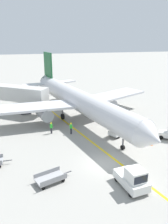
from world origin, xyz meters
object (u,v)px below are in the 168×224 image
at_px(ground_crew_marshaller, 51,128).
at_px(safety_cone_nose_left, 152,144).
at_px(jet_bridge, 10,93).
at_px(belt_loader_forward_hold, 120,129).
at_px(safety_cone_wingtip_left, 141,146).
at_px(ground_crew_wing_walker, 71,128).
at_px(baggage_cart_loaded, 51,178).
at_px(pushback_tug, 133,179).
at_px(airliner, 78,100).

relative_size(ground_crew_marshaller, safety_cone_nose_left, 3.86).
distance_m(jet_bridge, belt_loader_forward_hold, 21.43).
xyz_separation_m(jet_bridge, safety_cone_wingtip_left, (16.74, -18.79, -3.32)).
relative_size(jet_bridge, ground_crew_marshaller, 7.05).
xyz_separation_m(ground_crew_wing_walker, safety_cone_wingtip_left, (7.87, -6.17, -0.69)).
height_order(baggage_cart_loaded, safety_cone_nose_left, baggage_cart_loaded).
xyz_separation_m(belt_loader_forward_hold, baggage_cart_loaded, (-10.70, -9.13, -0.31)).
relative_size(jet_bridge, ground_crew_wing_walker, 7.05).
bearing_deg(ground_crew_marshaller, pushback_tug, -67.25).
bearing_deg(airliner, belt_loader_forward_hold, -58.41).
height_order(ground_crew_wing_walker, safety_cone_wingtip_left, ground_crew_wing_walker).
relative_size(airliner, belt_loader_forward_hold, 7.13).
xyz_separation_m(airliner, safety_cone_nose_left, (7.25, -11.41, -3.20)).
xyz_separation_m(ground_crew_wing_walker, safety_cone_nose_left, (9.46, -5.99, -0.69)).
distance_m(airliner, pushback_tug, 19.20).
height_order(baggage_cart_loaded, safety_cone_wingtip_left, baggage_cart_loaded).
relative_size(belt_loader_forward_hold, baggage_cart_loaded, 1.29).
relative_size(jet_bridge, safety_cone_nose_left, 27.22).
bearing_deg(pushback_tug, baggage_cart_loaded, 160.34).
bearing_deg(ground_crew_marshaller, safety_cone_wingtip_left, -33.22).
bearing_deg(safety_cone_nose_left, baggage_cart_loaded, -159.66).
xyz_separation_m(airliner, ground_crew_marshaller, (-4.95, -4.65, -2.51)).
bearing_deg(baggage_cart_loaded, safety_cone_nose_left, 20.34).
bearing_deg(ground_crew_wing_walker, safety_cone_nose_left, -32.33).
bearing_deg(jet_bridge, safety_cone_wingtip_left, -48.29).
height_order(jet_bridge, safety_cone_nose_left, jet_bridge).
xyz_separation_m(baggage_cart_loaded, safety_cone_nose_left, (13.47, 4.99, -0.25)).
bearing_deg(baggage_cart_loaded, jet_bridge, 101.64).
bearing_deg(safety_cone_nose_left, ground_crew_wing_walker, 147.67).
xyz_separation_m(jet_bridge, pushback_tug, (12.16, -26.21, -2.55)).
bearing_deg(ground_crew_wing_walker, pushback_tug, -76.39).
relative_size(belt_loader_forward_hold, ground_crew_marshaller, 2.87).
bearing_deg(jet_bridge, safety_cone_nose_left, -45.42).
distance_m(jet_bridge, pushback_tug, 29.01).
distance_m(airliner, belt_loader_forward_hold, 8.94).
xyz_separation_m(airliner, safety_cone_wingtip_left, (5.66, -11.59, -3.20)).
bearing_deg(airliner, safety_cone_wingtip_left, -63.99).
xyz_separation_m(belt_loader_forward_hold, safety_cone_wingtip_left, (1.18, -4.32, -0.56)).
bearing_deg(ground_crew_marshaller, airliner, 43.20).
height_order(airliner, ground_crew_wing_walker, airliner).
xyz_separation_m(jet_bridge, baggage_cart_loaded, (4.86, -23.60, -3.07)).
xyz_separation_m(jet_bridge, safety_cone_nose_left, (18.34, -18.61, -3.32)).
bearing_deg(airliner, pushback_tug, -86.76).
bearing_deg(pushback_tug, ground_crew_marshaller, 112.75).
bearing_deg(jet_bridge, airliner, -32.99).
relative_size(pushback_tug, ground_crew_marshaller, 2.26).
distance_m(ground_crew_wing_walker, safety_cone_wingtip_left, 10.02).
height_order(safety_cone_nose_left, safety_cone_wingtip_left, same).
height_order(ground_crew_marshaller, safety_cone_wingtip_left, ground_crew_marshaller).
distance_m(baggage_cart_loaded, ground_crew_marshaller, 11.83).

